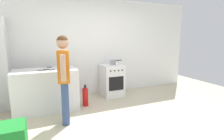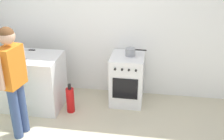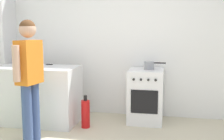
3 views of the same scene
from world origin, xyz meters
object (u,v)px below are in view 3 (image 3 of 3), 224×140
at_px(knife_bread, 33,68).
at_px(fire_extinguisher, 86,114).
at_px(oven_left, 146,96).
at_px(knife_chef, 31,67).
at_px(knife_paring, 29,67).
at_px(knife_utility, 46,65).
at_px(person, 29,71).
at_px(pot, 149,65).

height_order(knife_bread, fire_extinguisher, knife_bread).
relative_size(oven_left, knife_bread, 2.43).
height_order(knife_chef, fire_extinguisher, knife_chef).
bearing_deg(oven_left, knife_paring, -164.42).
bearing_deg(knife_chef, oven_left, 13.46).
bearing_deg(knife_paring, knife_utility, 72.78).
bearing_deg(knife_bread, knife_paring, 165.41).
distance_m(knife_bread, person, 0.70).
relative_size(pot, knife_paring, 1.74).
relative_size(knife_utility, fire_extinguisher, 0.50).
bearing_deg(pot, knife_bread, -162.95).
xyz_separation_m(knife_bread, fire_extinguisher, (0.81, 0.03, -0.69)).
bearing_deg(fire_extinguisher, person, -128.67).
xyz_separation_m(pot, knife_utility, (-1.69, -0.15, -0.01)).
height_order(pot, person, person).
relative_size(knife_paring, fire_extinguisher, 0.39).
relative_size(pot, knife_utility, 1.36).
relative_size(knife_utility, knife_bread, 0.72).
bearing_deg(person, oven_left, 39.26).
height_order(oven_left, knife_bread, knife_bread).
xyz_separation_m(oven_left, knife_utility, (-1.65, -0.13, 0.48)).
bearing_deg(knife_chef, knife_paring, -87.21).
xyz_separation_m(person, fire_extinguisher, (0.54, 0.67, -0.74)).
bearing_deg(knife_chef, knife_bread, -47.35).
relative_size(knife_chef, fire_extinguisher, 0.62).
bearing_deg(pot, fire_extinguisher, -151.53).
bearing_deg(knife_utility, knife_bread, -94.87).
height_order(pot, knife_utility, pot).
distance_m(knife_paring, fire_extinguisher, 1.13).
bearing_deg(person, knife_bread, 113.21).
bearing_deg(oven_left, knife_chef, -166.54).
height_order(knife_paring, fire_extinguisher, knife_paring).
height_order(knife_paring, person, person).
distance_m(person, fire_extinguisher, 1.13).
bearing_deg(fire_extinguisher, knife_bread, -177.59).
bearing_deg(pot, oven_left, -158.17).
xyz_separation_m(knife_utility, fire_extinguisher, (0.78, -0.35, -0.69)).
distance_m(pot, knife_chef, 1.86).
relative_size(oven_left, knife_utility, 3.38).
xyz_separation_m(oven_left, person, (-1.41, -1.15, 0.53)).
relative_size(knife_utility, knife_chef, 0.81).
distance_m(knife_bread, fire_extinguisher, 1.07).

